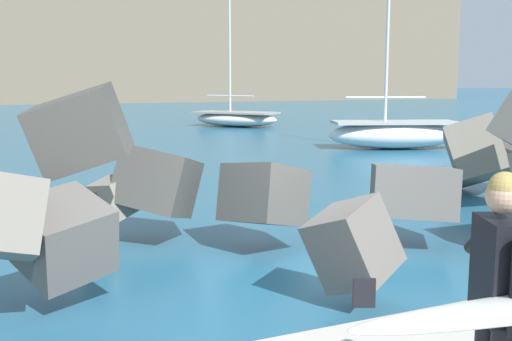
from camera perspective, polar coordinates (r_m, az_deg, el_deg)
name	(u,v)px	position (r m, az deg, el deg)	size (l,w,h in m)	color
ground_plane	(302,283)	(7.73, 4.36, -10.63)	(400.00, 400.00, 0.00)	#235B7A
breakwater_jetty	(494,155)	(11.21, 21.67, 1.42)	(31.83, 6.53, 2.63)	slate
surfer_with_board	(512,302)	(3.79, 23.11, -11.43)	(2.06, 1.51, 1.78)	black
boat_near_centre	(236,118)	(34.32, -1.92, 5.01)	(4.85, 5.38, 7.57)	beige
boat_near_right	(394,133)	(23.48, 13.01, 3.46)	(5.41, 3.59, 6.68)	white
headland_bluff	(85,41)	(91.63, -15.92, 11.76)	(107.44, 37.14, 16.73)	#756651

